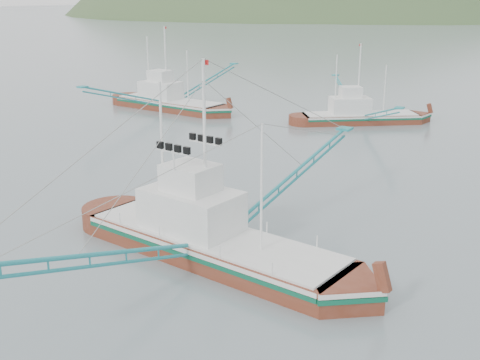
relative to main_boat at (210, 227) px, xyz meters
The scene contains 5 objects.
ground 2.42m from the main_boat, 125.96° to the right, with size 1200.00×1200.00×0.00m, color slate.
main_boat is the anchor object (origin of this frame).
bg_boat_left 46.17m from the main_boat, 131.41° to the left, with size 15.64×27.91×11.30m.
bg_boat_far 40.15m from the main_boat, 99.24° to the left, with size 18.42×21.16×9.74m.
headland_left 401.75m from the main_boat, 116.77° to the left, with size 448.00×308.00×210.00m, color #364F28.
Camera 1 is at (19.04, -24.45, 14.38)m, focal length 45.00 mm.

